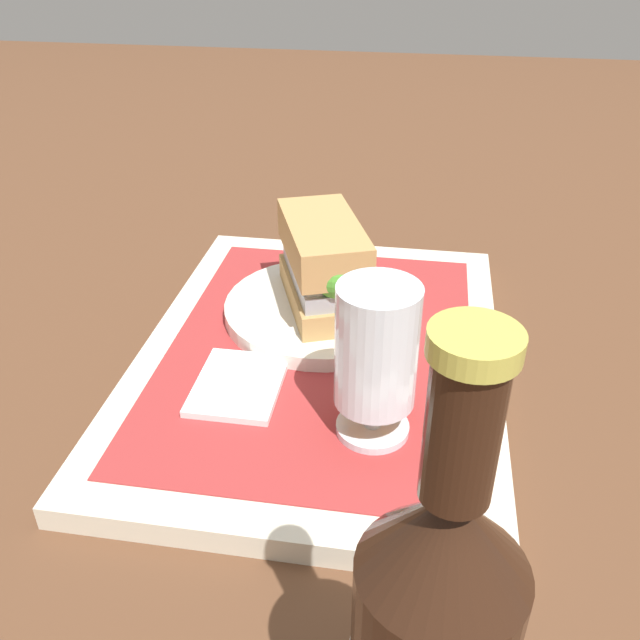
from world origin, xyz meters
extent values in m
plane|color=brown|center=(0.00, 0.00, 0.00)|extent=(3.00, 3.00, 0.00)
cube|color=beige|center=(0.00, 0.00, 0.01)|extent=(0.44, 0.32, 0.02)
cube|color=#9E2D2D|center=(0.00, 0.00, 0.02)|extent=(0.38, 0.27, 0.00)
cylinder|color=silver|center=(-0.06, -0.01, 0.03)|extent=(0.19, 0.19, 0.01)
cube|color=tan|center=(-0.06, -0.01, 0.05)|extent=(0.14, 0.11, 0.02)
cube|color=#9EA3A8|center=(-0.06, -0.01, 0.07)|extent=(0.13, 0.10, 0.02)
cube|color=silver|center=(-0.06, -0.01, 0.08)|extent=(0.12, 0.09, 0.01)
sphere|color=#47932D|center=(-0.01, 0.01, 0.09)|extent=(0.04, 0.04, 0.04)
cube|color=tan|center=(-0.06, -0.01, 0.10)|extent=(0.14, 0.11, 0.04)
cylinder|color=silver|center=(0.11, 0.06, 0.02)|extent=(0.06, 0.06, 0.01)
cylinder|color=silver|center=(0.11, 0.06, 0.04)|extent=(0.01, 0.01, 0.02)
cylinder|color=silver|center=(0.11, 0.06, 0.10)|extent=(0.06, 0.06, 0.09)
cylinder|color=gold|center=(0.11, 0.06, 0.07)|extent=(0.06, 0.06, 0.03)
cylinder|color=white|center=(0.11, 0.06, 0.09)|extent=(0.05, 0.05, 0.01)
cube|color=white|center=(0.07, -0.06, 0.02)|extent=(0.09, 0.07, 0.01)
cone|color=black|center=(0.34, 0.10, 0.18)|extent=(0.06, 0.06, 0.04)
cylinder|color=black|center=(0.34, 0.10, 0.23)|extent=(0.02, 0.02, 0.05)
cylinder|color=#BFB74C|center=(0.34, 0.10, 0.26)|extent=(0.03, 0.03, 0.01)
camera|label=1|loc=(0.51, 0.08, 0.37)|focal=38.42mm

